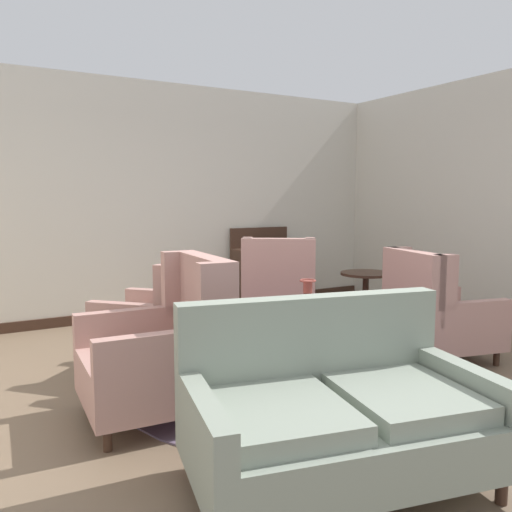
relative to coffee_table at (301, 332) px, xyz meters
The scene contains 14 objects.
ground 0.54m from the coffee_table, 119.60° to the right, with size 8.98×8.98×0.00m, color brown.
wall_back 3.07m from the coffee_table, 93.76° to the left, with size 6.57×0.08×2.94m, color beige.
wall_right 3.27m from the coffee_table, 11.74° to the left, with size 0.08×4.47×2.94m, color beige.
baseboard_back 2.83m from the coffee_table, 93.83° to the left, with size 6.41×0.03×0.12m, color #382319.
area_rug 0.42m from the coffee_table, behind, with size 2.71×2.71×0.01m, color #5B4C60.
coffee_table is the anchor object (origin of this frame).
porcelain_vase 0.24m from the coffee_table, 56.40° to the right, with size 0.19×0.19×0.38m.
settee 1.66m from the coffee_table, 118.21° to the right, with size 1.73×1.22×0.95m.
armchair_back_corner 1.37m from the coffee_table, ahead, with size 1.00×0.97×1.03m.
armchair_near_window 1.29m from the coffee_table, behind, with size 0.96×0.91×1.11m.
armchair_near_sideboard 1.20m from the coffee_table, 142.94° to the left, with size 1.14×1.15×0.98m.
armchair_beside_settee 1.40m from the coffee_table, 65.08° to the left, with size 1.13×1.16×1.09m.
side_table 1.83m from the coffee_table, 31.42° to the left, with size 0.58×0.58×0.66m.
sideboard 2.83m from the coffee_table, 65.10° to the left, with size 0.90×0.39×1.10m.
Camera 1 is at (-2.30, -3.24, 1.51)m, focal length 36.96 mm.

